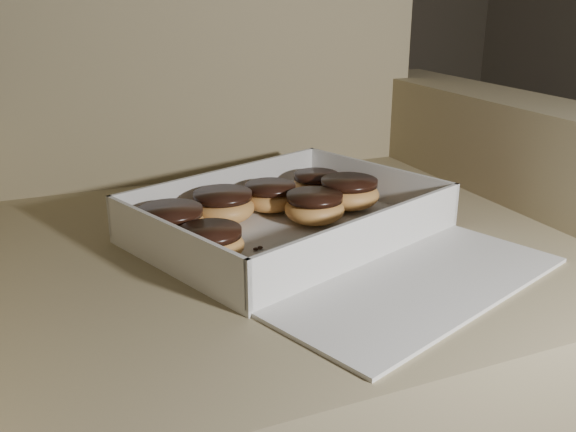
% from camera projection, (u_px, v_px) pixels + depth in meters
% --- Properties ---
extents(armchair, '(1.00, 0.85, 1.05)m').
position_uv_depth(armchair, '(263.00, 300.00, 1.01)').
color(armchair, '#857855').
rests_on(armchair, floor).
extents(bakery_box, '(0.52, 0.56, 0.07)m').
position_uv_depth(bakery_box, '(311.00, 233.00, 0.86)').
color(bakery_box, silver).
rests_on(bakery_box, armchair).
extents(donut_a, '(0.08, 0.08, 0.04)m').
position_uv_depth(donut_a, '(210.00, 243.00, 0.78)').
color(donut_a, '#D68B4B').
rests_on(donut_a, bakery_box).
extents(donut_b, '(0.09, 0.09, 0.04)m').
position_uv_depth(donut_b, '(223.00, 206.00, 0.91)').
color(donut_b, '#D68B4B').
rests_on(donut_b, bakery_box).
extents(donut_c, '(0.09, 0.09, 0.04)m').
position_uv_depth(donut_c, '(315.00, 207.00, 0.91)').
color(donut_c, '#D68B4B').
rests_on(donut_c, bakery_box).
extents(donut_d, '(0.08, 0.08, 0.04)m').
position_uv_depth(donut_d, '(316.00, 184.00, 1.02)').
color(donut_d, '#D68B4B').
rests_on(donut_d, bakery_box).
extents(donut_e, '(0.09, 0.09, 0.05)m').
position_uv_depth(donut_e, '(171.00, 223.00, 0.84)').
color(donut_e, '#D68B4B').
rests_on(donut_e, bakery_box).
extents(donut_f, '(0.09, 0.09, 0.05)m').
position_uv_depth(donut_f, '(349.00, 193.00, 0.97)').
color(donut_f, '#D68B4B').
rests_on(donut_f, bakery_box).
extents(donut_g, '(0.08, 0.08, 0.04)m').
position_uv_depth(donut_g, '(270.00, 196.00, 0.96)').
color(donut_g, '#D68B4B').
rests_on(donut_g, bakery_box).
extents(crumb_a, '(0.01, 0.01, 0.00)m').
position_uv_depth(crumb_a, '(256.00, 249.00, 0.82)').
color(crumb_a, black).
rests_on(crumb_a, bakery_box).
extents(crumb_b, '(0.01, 0.01, 0.00)m').
position_uv_depth(crumb_b, '(393.00, 225.00, 0.90)').
color(crumb_b, black).
rests_on(crumb_b, bakery_box).
extents(crumb_c, '(0.01, 0.01, 0.00)m').
position_uv_depth(crumb_c, '(290.00, 277.00, 0.74)').
color(crumb_c, black).
rests_on(crumb_c, bakery_box).
extents(crumb_d, '(0.01, 0.01, 0.00)m').
position_uv_depth(crumb_d, '(260.00, 247.00, 0.82)').
color(crumb_d, black).
rests_on(crumb_d, bakery_box).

